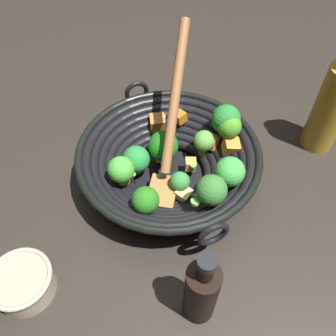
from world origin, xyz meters
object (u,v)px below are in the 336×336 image
Objects in this scene: soy_sauce_bottle at (201,292)px; cooking_oil_bottle at (332,106)px; wok at (170,160)px; prep_bowl at (23,283)px.

soy_sauce_bottle is 0.70× the size of cooking_oil_bottle.
soy_sauce_bottle is at bearing 44.09° from wok.
cooking_oil_bottle is at bearing 176.68° from soy_sauce_bottle.
prep_bowl is (0.13, -0.24, -0.04)m from soy_sauce_bottle.
soy_sauce_bottle reaches higher than prep_bowl.
prep_bowl is at bearing -61.49° from soy_sauce_bottle.
wok reaches higher than cooking_oil_bottle.
soy_sauce_bottle is (0.18, 0.18, 0.01)m from wok.
wok is at bearing -38.04° from cooking_oil_bottle.
cooking_oil_bottle is (-0.45, 0.03, 0.03)m from soy_sauce_bottle.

